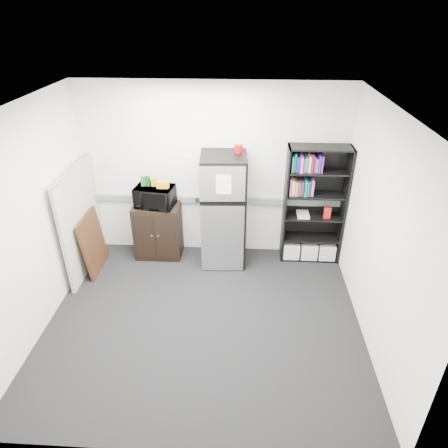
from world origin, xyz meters
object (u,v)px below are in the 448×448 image
object	(u,v)px
cubicle_partition	(81,221)
cabinet	(158,231)
bookshelf	(314,206)
refrigerator	(224,211)
microwave	(155,196)

from	to	relation	value
cubicle_partition	cabinet	world-z (taller)	cubicle_partition
bookshelf	cabinet	distance (m)	2.45
refrigerator	cubicle_partition	bearing A→B (deg)	-173.80
cabinet	refrigerator	xyz separation A→B (m)	(1.04, -0.08, 0.43)
bookshelf	microwave	xyz separation A→B (m)	(-2.40, -0.08, 0.14)
refrigerator	bookshelf	bearing A→B (deg)	2.94
cabinet	refrigerator	distance (m)	1.13
cabinet	microwave	bearing A→B (deg)	-90.00
bookshelf	refrigerator	size ratio (longest dim) A/B	1.06
cabinet	microwave	size ratio (longest dim) A/B	1.57
microwave	refrigerator	size ratio (longest dim) A/B	0.33
microwave	refrigerator	world-z (taller)	refrigerator
bookshelf	cabinet	bearing A→B (deg)	-178.46
microwave	bookshelf	bearing A→B (deg)	10.13
bookshelf	microwave	size ratio (longest dim) A/B	3.25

